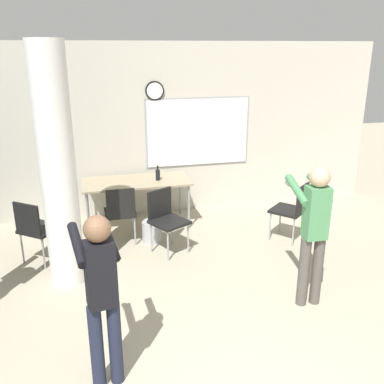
{
  "coord_description": "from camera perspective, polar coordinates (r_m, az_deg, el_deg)",
  "views": [
    {
      "loc": [
        -0.96,
        -1.87,
        2.71
      ],
      "look_at": [
        0.19,
        2.74,
        1.09
      ],
      "focal_mm": 40.0,
      "sensor_mm": 36.0,
      "label": 1
    }
  ],
  "objects": [
    {
      "name": "chair_table_front",
      "position": [
        5.86,
        -3.5,
        -3.29
      ],
      "size": [
        0.6,
        0.6,
        0.87
      ],
      "color": "black",
      "rests_on": "ground_plane"
    },
    {
      "name": "chair_table_left",
      "position": [
        6.15,
        -9.52,
        -2.43
      ],
      "size": [
        0.44,
        0.44,
        0.87
      ],
      "color": "black",
      "rests_on": "ground_plane"
    },
    {
      "name": "waste_bin",
      "position": [
        6.31,
        -5.33,
        -5.22
      ],
      "size": [
        0.3,
        0.3,
        0.3
      ],
      "color": "#B2B2B7",
      "rests_on": "ground_plane"
    },
    {
      "name": "person_playing_side",
      "position": [
        4.69,
        15.93,
        -4.28
      ],
      "size": [
        0.36,
        0.63,
        1.58
      ],
      "color": "#514C47",
      "rests_on": "ground_plane"
    },
    {
      "name": "folding_table",
      "position": [
        6.7,
        -7.44,
        1.1
      ],
      "size": [
        1.65,
        0.76,
        0.74
      ],
      "color": "tan",
      "rests_on": "ground_plane"
    },
    {
      "name": "chair_near_pillar",
      "position": [
        5.89,
        -20.06,
        -4.37
      ],
      "size": [
        0.62,
        0.62,
        0.87
      ],
      "color": "black",
      "rests_on": "ground_plane"
    },
    {
      "name": "bottle_on_table",
      "position": [
        6.66,
        -4.58,
        2.34
      ],
      "size": [
        0.07,
        0.07,
        0.23
      ],
      "color": "black",
      "rests_on": "folding_table"
    },
    {
      "name": "chair_mid_room",
      "position": [
        6.35,
        13.27,
        -2.02
      ],
      "size": [
        0.62,
        0.62,
        0.87
      ],
      "color": "black",
      "rests_on": "ground_plane"
    },
    {
      "name": "wall_back",
      "position": [
        7.12,
        -5.91,
        8.1
      ],
      "size": [
        8.0,
        0.15,
        2.8
      ],
      "color": "beige",
      "rests_on": "ground_plane"
    },
    {
      "name": "person_playing_front",
      "position": [
        3.53,
        -12.03,
        -12.51
      ],
      "size": [
        0.41,
        0.59,
        1.53
      ],
      "color": "#1E2338",
      "rests_on": "ground_plane"
    },
    {
      "name": "support_pillar",
      "position": [
        5.02,
        -17.49,
        2.79
      ],
      "size": [
        0.41,
        0.41,
        2.8
      ],
      "color": "white",
      "rests_on": "ground_plane"
    }
  ]
}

